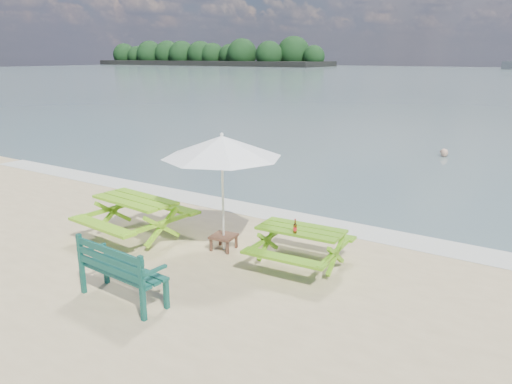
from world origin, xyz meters
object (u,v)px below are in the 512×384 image
Objects in this scene: picnic_table_left at (136,219)px; park_bench at (123,283)px; patio_umbrella at (222,147)px; swimmer at (442,170)px; side_table at (224,242)px; picnic_table_right at (301,248)px; beer_bottle at (295,228)px.

picnic_table_left is 1.36× the size of park_bench.
patio_umbrella reaches higher than swimmer.
picnic_table_left reaches higher than swimmer.
side_table is at bearing -93.58° from patio_umbrella.
picnic_table_left is at bearing 132.13° from park_bench.
park_bench is 2.51m from side_table.
picnic_table_left is at bearing -104.43° from swimmer.
picnic_table_right is at bearing 9.48° from picnic_table_left.
patio_umbrella is at bearing 86.42° from side_table.
picnic_table_left is at bearing -165.68° from patio_umbrella.
beer_bottle is (1.65, -0.16, -1.22)m from patio_umbrella.
swimmer is at bearing 91.65° from beer_bottle.
picnic_table_right is at bearing 3.73° from patio_umbrella.
park_bench is 6.30× the size of beer_bottle.
picnic_table_left is 1.21× the size of picnic_table_right.
side_table is 1.78m from beer_bottle.
side_table is 2.04× the size of beer_bottle.
park_bench is 0.94× the size of swimmer.
side_table is (1.86, 0.48, -0.26)m from picnic_table_left.
picnic_table_right is 1.64m from side_table.
beer_bottle is at bearing -5.70° from patio_umbrella.
beer_bottle reaches higher than picnic_table_right.
picnic_table_left is 3.55m from beer_bottle.
side_table is 11.93m from swimmer.
patio_umbrella is at bearing -176.27° from picnic_table_right.
picnic_table_right is 11.77m from swimmer.
patio_umbrella reaches higher than side_table.
park_bench is at bearing -90.73° from side_table.
beer_bottle reaches higher than park_bench.
picnic_table_left is 2.73m from park_bench.
park_bench reaches higher than picnic_table_right.
beer_bottle is (1.68, 2.34, 0.51)m from park_bench.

